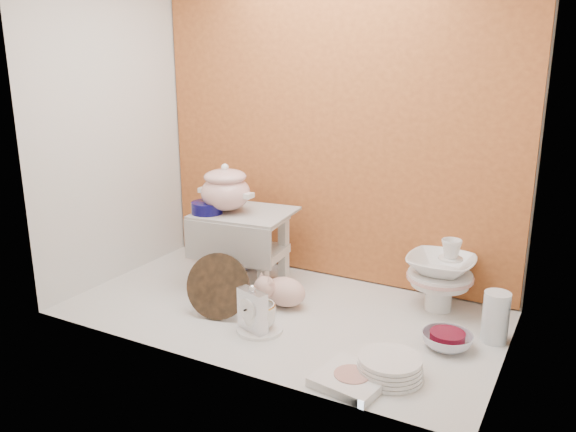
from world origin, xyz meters
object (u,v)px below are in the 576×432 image
step_stool (246,249)px  gold_rim_teacup (259,316)px  dinner_plate_stack (390,367)px  crystal_bowl (447,341)px  mantel_clock (253,310)px  floral_platter (217,234)px  soup_tureen (225,188)px  blue_white_vase (243,247)px  porcelain_tower (440,274)px  plush_pig (285,291)px

step_stool → gold_rim_teacup: size_ratio=3.18×
gold_rim_teacup → dinner_plate_stack: 0.57m
step_stool → crystal_bowl: size_ratio=2.24×
mantel_clock → dinner_plate_stack: bearing=13.9°
dinner_plate_stack → floral_platter: bearing=152.3°
soup_tureen → blue_white_vase: size_ratio=1.22×
mantel_clock → soup_tureen: bearing=154.2°
blue_white_vase → dinner_plate_stack: bearing=-32.9°
step_stool → dinner_plate_stack: step_stool is taller
dinner_plate_stack → crystal_bowl: 0.32m
blue_white_vase → gold_rim_teacup: size_ratio=1.64×
gold_rim_teacup → porcelain_tower: size_ratio=0.41×
floral_platter → porcelain_tower: floral_platter is taller
mantel_clock → dinner_plate_stack: mantel_clock is taller
floral_platter → step_stool: bearing=-28.0°
step_stool → soup_tureen: (-0.07, -0.04, 0.29)m
plush_pig → gold_rim_teacup: 0.25m
dinner_plate_stack → porcelain_tower: 0.63m
mantel_clock → gold_rim_teacup: (0.01, 0.03, -0.03)m
gold_rim_teacup → porcelain_tower: porcelain_tower is taller
gold_rim_teacup → plush_pig: bearing=94.9°
step_stool → crystal_bowl: (0.98, -0.16, -0.15)m
soup_tureen → gold_rim_teacup: size_ratio=2.00×
plush_pig → crystal_bowl: (0.71, -0.03, -0.04)m
dinner_plate_stack → step_stool: bearing=152.4°
soup_tureen → porcelain_tower: size_ratio=0.82×
step_stool → gold_rim_teacup: bearing=-57.4°
plush_pig → floral_platter: bearing=133.4°
dinner_plate_stack → porcelain_tower: porcelain_tower is taller
soup_tureen → crystal_bowl: soup_tureen is taller
step_stool → mantel_clock: (0.28, -0.40, -0.08)m
blue_white_vase → dinner_plate_stack: size_ratio=0.94×
soup_tureen → gold_rim_teacup: (0.37, -0.33, -0.41)m
floral_platter → mantel_clock: (0.54, -0.54, -0.08)m
soup_tureen → mantel_clock: (0.36, -0.35, -0.37)m
floral_platter → plush_pig: size_ratio=1.49×
dinner_plate_stack → crystal_bowl: (0.12, 0.29, -0.01)m
soup_tureen → plush_pig: soup_tureen is taller
plush_pig → gold_rim_teacup: plush_pig is taller
mantel_clock → plush_pig: bearing=110.6°
step_stool → dinner_plate_stack: 0.98m
soup_tureen → gold_rim_teacup: 0.64m
gold_rim_teacup → crystal_bowl: (0.69, 0.21, -0.04)m
soup_tureen → porcelain_tower: soup_tureen is taller
blue_white_vase → floral_platter: bearing=-152.1°
gold_rim_teacup → porcelain_tower: (0.57, 0.54, 0.10)m
blue_white_vase → crystal_bowl: bearing=-17.5°
floral_platter → plush_pig: bearing=-26.0°
gold_rim_teacup → dinner_plate_stack: size_ratio=0.57×
plush_pig → porcelain_tower: bearing=5.5°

